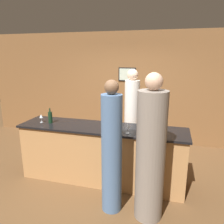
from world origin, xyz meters
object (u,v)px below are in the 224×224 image
object	(u,v)px
bartender	(132,122)
guest_1	(112,152)
guest_0	(150,155)
wine_bottle_0	(50,117)

from	to	relation	value
bartender	guest_1	bearing A→B (deg)	88.90
guest_0	wine_bottle_0	bearing A→B (deg)	159.94
bartender	guest_0	world-z (taller)	guest_0
bartender	guest_1	xyz separation A→B (m)	(-0.03, -1.39, -0.03)
guest_1	wine_bottle_0	xyz separation A→B (m)	(-1.35, 0.68, 0.22)
bartender	guest_0	xyz separation A→B (m)	(0.51, -1.39, -0.00)
bartender	wine_bottle_0	distance (m)	1.56
bartender	guest_0	size ratio (longest dim) A/B	0.98
guest_0	guest_1	world-z (taller)	guest_0
guest_0	guest_1	xyz separation A→B (m)	(-0.54, 0.01, -0.03)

